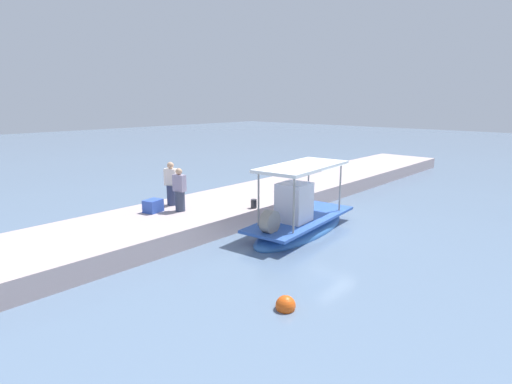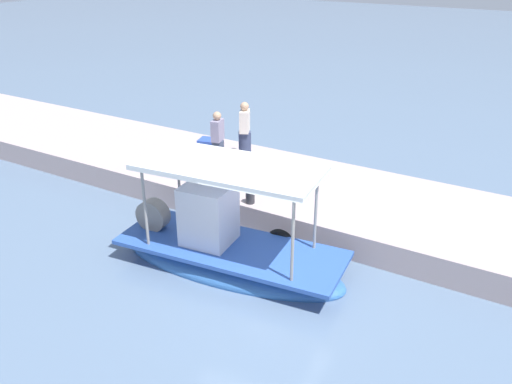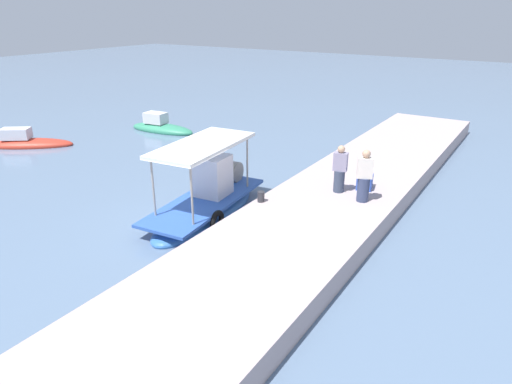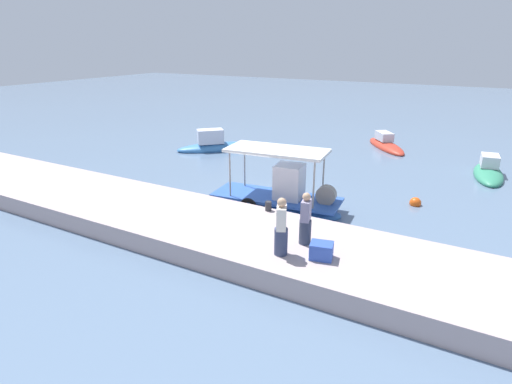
% 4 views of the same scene
% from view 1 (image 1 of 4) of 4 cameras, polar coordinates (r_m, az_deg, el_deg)
% --- Properties ---
extents(ground_plane, '(120.00, 120.00, 0.00)m').
position_cam_1_polar(ground_plane, '(16.61, 8.90, -4.68)').
color(ground_plane, slate).
extents(dock_quay, '(36.00, 4.18, 0.71)m').
position_cam_1_polar(dock_quay, '(18.82, -0.88, -1.33)').
color(dock_quay, '#B5A1A0').
rests_on(dock_quay, ground_plane).
extents(main_fishing_boat, '(5.77, 2.48, 2.94)m').
position_cam_1_polar(main_fishing_boat, '(15.59, 6.15, -4.03)').
color(main_fishing_boat, '#356CB6').
rests_on(main_fishing_boat, ground_plane).
extents(fisherman_near_bollard, '(0.45, 0.52, 1.69)m').
position_cam_1_polar(fisherman_near_bollard, '(15.98, -10.67, 0.03)').
color(fisherman_near_bollard, '#353F55').
rests_on(fisherman_near_bollard, dock_quay).
extents(fisherman_by_crate, '(0.53, 0.58, 1.79)m').
position_cam_1_polar(fisherman_by_crate, '(16.97, -11.80, 0.88)').
color(fisherman_by_crate, '#333D5D').
rests_on(fisherman_by_crate, dock_quay).
extents(mooring_bollard, '(0.24, 0.24, 0.36)m').
position_cam_1_polar(mooring_bollard, '(16.26, -0.32, -1.65)').
color(mooring_bollard, '#2D2D33').
rests_on(mooring_bollard, dock_quay).
extents(cargo_crate, '(0.76, 0.66, 0.48)m').
position_cam_1_polar(cargo_crate, '(16.18, -14.26, -1.90)').
color(cargo_crate, '#3051B4').
rests_on(cargo_crate, dock_quay).
extents(marker_buoy, '(0.49, 0.49, 0.49)m').
position_cam_1_polar(marker_buoy, '(10.18, 4.17, -15.62)').
color(marker_buoy, '#ED5515').
rests_on(marker_buoy, ground_plane).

